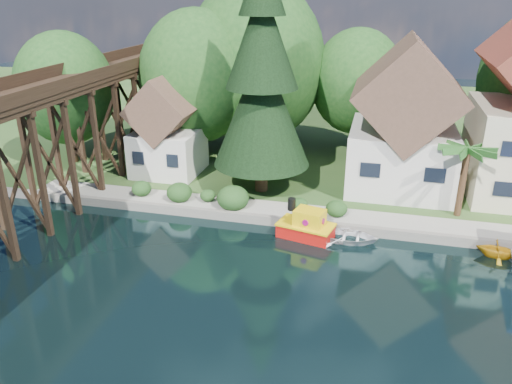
{
  "coord_description": "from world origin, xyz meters",
  "views": [
    {
      "loc": [
        5.11,
        -20.89,
        14.6
      ],
      "look_at": [
        -1.63,
        6.0,
        3.1
      ],
      "focal_mm": 35.0,
      "sensor_mm": 36.0,
      "label": 1
    }
  ],
  "objects_px": {
    "conifer": "(262,79)",
    "trestle_bridge": "(33,143)",
    "shed": "(167,133)",
    "boat_yellow": "(498,248)",
    "house_left": "(404,126)",
    "palm_tree": "(467,152)",
    "tugboat": "(307,226)",
    "boat_white_a": "(348,235)"
  },
  "relations": [
    {
      "from": "trestle_bridge",
      "to": "shed",
      "type": "bearing_deg",
      "value": 61.81
    },
    {
      "from": "conifer",
      "to": "tugboat",
      "type": "bearing_deg",
      "value": -53.32
    },
    {
      "from": "shed",
      "to": "tugboat",
      "type": "height_order",
      "value": "shed"
    },
    {
      "from": "palm_tree",
      "to": "house_left",
      "type": "bearing_deg",
      "value": 129.6
    },
    {
      "from": "tugboat",
      "to": "boat_yellow",
      "type": "distance_m",
      "value": 11.13
    },
    {
      "from": "conifer",
      "to": "boat_yellow",
      "type": "relative_size",
      "value": 7.31
    },
    {
      "from": "trestle_bridge",
      "to": "house_left",
      "type": "relative_size",
      "value": 4.01
    },
    {
      "from": "trestle_bridge",
      "to": "conifer",
      "type": "relative_size",
      "value": 2.6
    },
    {
      "from": "house_left",
      "to": "shed",
      "type": "xyz_separation_m",
      "value": [
        -18.0,
        -1.5,
        -1.31
      ]
    },
    {
      "from": "conifer",
      "to": "tugboat",
      "type": "relative_size",
      "value": 4.51
    },
    {
      "from": "tugboat",
      "to": "boat_yellow",
      "type": "bearing_deg",
      "value": 1.0
    },
    {
      "from": "trestle_bridge",
      "to": "tugboat",
      "type": "height_order",
      "value": "trestle_bridge"
    },
    {
      "from": "shed",
      "to": "conifer",
      "type": "bearing_deg",
      "value": -13.3
    },
    {
      "from": "palm_tree",
      "to": "conifer",
      "type": "bearing_deg",
      "value": 175.24
    },
    {
      "from": "palm_tree",
      "to": "boat_white_a",
      "type": "distance_m",
      "value": 9.28
    },
    {
      "from": "house_left",
      "to": "palm_tree",
      "type": "height_order",
      "value": "house_left"
    },
    {
      "from": "palm_tree",
      "to": "tugboat",
      "type": "xyz_separation_m",
      "value": [
        -9.37,
        -4.59,
        -4.13
      ]
    },
    {
      "from": "boat_white_a",
      "to": "boat_yellow",
      "type": "relative_size",
      "value": 1.6
    },
    {
      "from": "shed",
      "to": "boat_yellow",
      "type": "height_order",
      "value": "shed"
    },
    {
      "from": "boat_white_a",
      "to": "shed",
      "type": "bearing_deg",
      "value": 64.16
    },
    {
      "from": "house_left",
      "to": "conifer",
      "type": "distance_m",
      "value": 11.02
    },
    {
      "from": "house_left",
      "to": "shed",
      "type": "distance_m",
      "value": 18.11
    },
    {
      "from": "palm_tree",
      "to": "boat_white_a",
      "type": "height_order",
      "value": "palm_tree"
    },
    {
      "from": "conifer",
      "to": "house_left",
      "type": "bearing_deg",
      "value": 19.17
    },
    {
      "from": "conifer",
      "to": "boat_white_a",
      "type": "distance_m",
      "value": 12.1
    },
    {
      "from": "conifer",
      "to": "palm_tree",
      "type": "bearing_deg",
      "value": -4.76
    },
    {
      "from": "conifer",
      "to": "palm_tree",
      "type": "height_order",
      "value": "conifer"
    },
    {
      "from": "conifer",
      "to": "trestle_bridge",
      "type": "bearing_deg",
      "value": -150.61
    },
    {
      "from": "trestle_bridge",
      "to": "shed",
      "type": "xyz_separation_m",
      "value": [
        5.0,
        9.33,
        -1.52
      ]
    },
    {
      "from": "trestle_bridge",
      "to": "boat_white_a",
      "type": "xyz_separation_m",
      "value": [
        19.97,
        1.83,
        -4.96
      ]
    },
    {
      "from": "boat_yellow",
      "to": "trestle_bridge",
      "type": "bearing_deg",
      "value": 103.2
    },
    {
      "from": "conifer",
      "to": "tugboat",
      "type": "xyz_separation_m",
      "value": [
        4.26,
        -5.72,
        -7.94
      ]
    },
    {
      "from": "conifer",
      "to": "boat_yellow",
      "type": "height_order",
      "value": "conifer"
    },
    {
      "from": "trestle_bridge",
      "to": "shed",
      "type": "distance_m",
      "value": 10.69
    },
    {
      "from": "conifer",
      "to": "tugboat",
      "type": "height_order",
      "value": "conifer"
    },
    {
      "from": "palm_tree",
      "to": "boat_white_a",
      "type": "bearing_deg",
      "value": -146.9
    },
    {
      "from": "boat_yellow",
      "to": "house_left",
      "type": "bearing_deg",
      "value": 41.14
    },
    {
      "from": "shed",
      "to": "tugboat",
      "type": "distance_m",
      "value": 14.89
    },
    {
      "from": "trestle_bridge",
      "to": "conifer",
      "type": "bearing_deg",
      "value": 29.39
    },
    {
      "from": "shed",
      "to": "boat_yellow",
      "type": "distance_m",
      "value": 24.89
    },
    {
      "from": "trestle_bridge",
      "to": "boat_yellow",
      "type": "xyz_separation_m",
      "value": [
        28.53,
        1.88,
        -4.74
      ]
    },
    {
      "from": "tugboat",
      "to": "boat_white_a",
      "type": "height_order",
      "value": "tugboat"
    }
  ]
}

